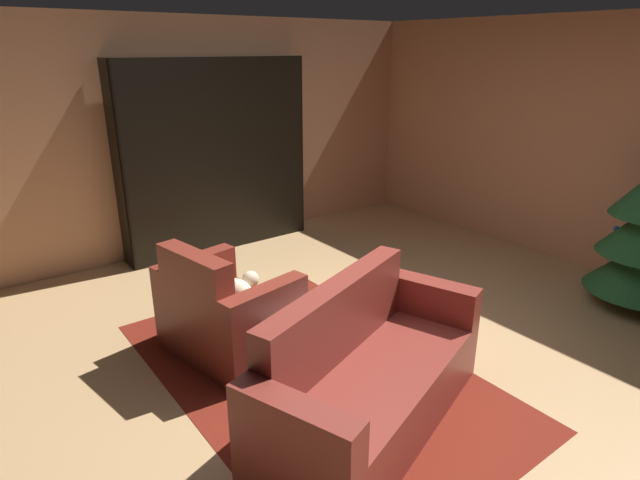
% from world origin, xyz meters
% --- Properties ---
extents(ground_plane, '(7.37, 7.37, 0.00)m').
position_xyz_m(ground_plane, '(0.00, 0.00, 0.00)').
color(ground_plane, tan).
extents(wall_back, '(6.09, 0.06, 2.53)m').
position_xyz_m(wall_back, '(0.00, 3.10, 1.27)').
color(wall_back, tan).
rests_on(wall_back, ground).
extents(wall_left, '(0.06, 6.26, 2.53)m').
position_xyz_m(wall_left, '(-3.01, 0.00, 1.27)').
color(wall_left, tan).
rests_on(wall_left, ground).
extents(area_rug, '(2.98, 1.83, 0.01)m').
position_xyz_m(area_rug, '(-0.06, -0.43, 0.00)').
color(area_rug, maroon).
rests_on(area_rug, ground).
extents(bookshelf_unit, '(0.32, 2.17, 2.11)m').
position_xyz_m(bookshelf_unit, '(-2.77, 0.36, 1.05)').
color(bookshelf_unit, black).
rests_on(bookshelf_unit, ground).
extents(armchair_red, '(1.08, 0.86, 0.89)m').
position_xyz_m(armchair_red, '(-0.66, -0.78, 0.31)').
color(armchair_red, maroon).
rests_on(armchair_red, ground).
extents(couch_red, '(1.25, 1.90, 0.89)m').
position_xyz_m(couch_red, '(0.58, -0.47, 0.30)').
color(couch_red, maroon).
rests_on(couch_red, ground).
extents(coffee_table, '(0.72, 0.72, 0.41)m').
position_xyz_m(coffee_table, '(0.03, -0.31, 0.37)').
color(coffee_table, black).
rests_on(coffee_table, ground).
extents(book_stack_on_table, '(0.24, 0.18, 0.10)m').
position_xyz_m(book_stack_on_table, '(0.05, -0.28, 0.46)').
color(book_stack_on_table, gray).
rests_on(book_stack_on_table, coffee_table).
extents(bottle_on_table, '(0.06, 0.06, 0.23)m').
position_xyz_m(bottle_on_table, '(0.21, -0.23, 0.50)').
color(bottle_on_table, '#4F261F').
rests_on(bottle_on_table, coffee_table).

